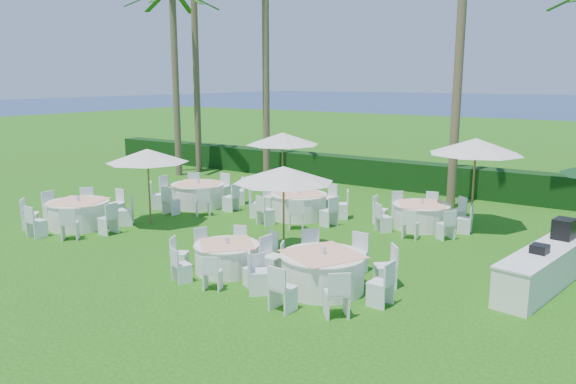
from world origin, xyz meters
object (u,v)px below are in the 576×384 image
umbrella_c (282,139)px  buffet_table (545,267)px  banquet_table_c (323,271)px  banquet_table_d (198,194)px  banquet_table_f (421,215)px  banquet_table_a (79,213)px  banquet_table_e (299,205)px  umbrella_b (284,174)px  banquet_table_b (227,257)px  umbrella_d (476,146)px  umbrella_a (147,156)px

umbrella_c → buffet_table: 11.25m
banquet_table_c → umbrella_c: bearing=130.2°
banquet_table_c → banquet_table_d: size_ratio=0.97×
banquet_table_f → buffet_table: 5.47m
banquet_table_a → banquet_table_c: bearing=-2.0°
banquet_table_e → umbrella_b: 4.68m
banquet_table_f → banquet_table_b: bearing=-110.2°
banquet_table_d → banquet_table_e: (4.08, 0.62, -0.01)m
banquet_table_f → umbrella_b: (-1.97, -4.90, 1.83)m
banquet_table_a → umbrella_c: size_ratio=1.20×
umbrella_c → umbrella_b: bearing=-55.1°
umbrella_d → buffet_table: umbrella_d is taller
banquet_table_c → umbrella_a: bearing=166.6°
banquet_table_d → umbrella_a: (0.57, -2.89, 1.82)m
banquet_table_b → umbrella_b: bearing=74.7°
banquet_table_a → umbrella_a: bearing=41.4°
banquet_table_c → banquet_table_e: bearing=127.7°
banquet_table_c → umbrella_c: size_ratio=1.20×
banquet_table_f → umbrella_a: size_ratio=1.20×
banquet_table_b → buffet_table: (6.71, 3.23, 0.12)m
banquet_table_c → umbrella_d: 7.69m
banquet_table_a → banquet_table_e: banquet_table_a is taller
banquet_table_b → banquet_table_e: bearing=105.3°
banquet_table_c → buffet_table: size_ratio=0.84×
banquet_table_e → umbrella_a: bearing=-135.0°
banquet_table_a → umbrella_b: 7.52m
umbrella_b → umbrella_c: 6.98m
banquet_table_c → umbrella_a: 8.06m
umbrella_a → umbrella_d: bearing=31.7°
umbrella_a → umbrella_c: size_ratio=0.93×
umbrella_a → umbrella_c: bearing=74.2°
banquet_table_c → banquet_table_d: bearing=150.1°
umbrella_d → buffet_table: size_ratio=0.72×
banquet_table_e → umbrella_a: (-3.51, -3.51, 1.83)m
banquet_table_c → umbrella_b: 3.15m
banquet_table_d → umbrella_c: size_ratio=1.23×
umbrella_b → umbrella_c: size_ratio=0.95×
banquet_table_e → banquet_table_d: bearing=-171.3°
buffet_table → umbrella_d: bearing=124.1°
banquet_table_e → umbrella_b: size_ratio=1.27×
banquet_table_c → banquet_table_f: 6.40m
banquet_table_d → buffet_table: buffet_table is taller
banquet_table_e → umbrella_d: 6.07m
umbrella_d → banquet_table_f: bearing=-147.0°
banquet_table_a → umbrella_c: umbrella_c is taller
banquet_table_a → umbrella_d: (10.52, 6.94, 2.19)m
umbrella_a → umbrella_b: 5.53m
banquet_table_a → banquet_table_b: 6.75m
banquet_table_c → banquet_table_d: banquet_table_d is taller
banquet_table_a → banquet_table_f: size_ratio=1.07×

